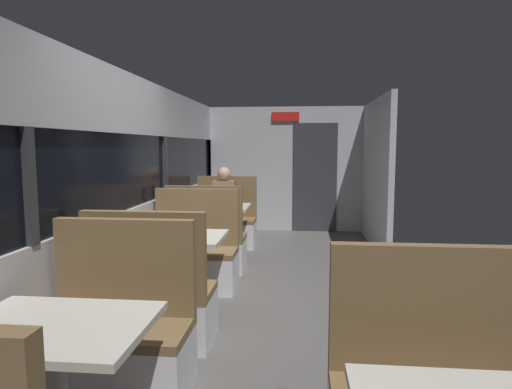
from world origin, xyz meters
TOP-DOWN VIEW (x-y plane):
  - ground_plane at (0.00, 0.00)m, footprint 3.30×9.20m
  - carriage_window_panel_left at (-1.45, 0.00)m, footprint 0.09×8.48m
  - carriage_end_bulkhead at (0.06, 4.19)m, footprint 2.90×0.11m
  - carriage_aisle_panel_right at (1.45, 3.00)m, footprint 0.08×2.40m
  - dining_table_near_window at (-0.89, -2.09)m, footprint 0.90×0.70m
  - bench_near_window_facing_entry at (-0.89, -1.39)m, footprint 0.95×0.50m
  - dining_table_mid_window at (-0.89, -0.01)m, footprint 0.90×0.70m
  - bench_mid_window_facing_end at (-0.89, -0.70)m, footprint 0.95×0.50m
  - bench_mid_window_facing_entry at (-0.89, 0.69)m, footprint 0.95×0.50m
  - dining_table_far_window at (-0.89, 2.08)m, footprint 0.90×0.70m
  - bench_far_window_facing_end at (-0.89, 1.38)m, footprint 0.95×0.50m
  - bench_far_window_facing_entry at (-0.89, 2.78)m, footprint 0.95×0.50m
  - seated_passenger at (-0.89, 2.71)m, footprint 0.47×0.55m
  - coffee_cup_primary at (-0.86, 2.13)m, footprint 0.07×0.07m
  - coffee_cup_secondary at (-0.80, -0.03)m, footprint 0.07×0.07m

SIDE VIEW (x-z plane):
  - ground_plane at x=0.00m, z-range -0.02..0.00m
  - bench_near_window_facing_entry at x=-0.89m, z-range -0.22..0.88m
  - bench_mid_window_facing_end at x=-0.89m, z-range -0.22..0.88m
  - bench_mid_window_facing_entry at x=-0.89m, z-range -0.22..0.88m
  - bench_far_window_facing_end at x=-0.89m, z-range -0.22..0.88m
  - bench_far_window_facing_entry at x=-0.89m, z-range -0.22..0.88m
  - seated_passenger at x=-0.89m, z-range -0.09..1.17m
  - dining_table_near_window at x=-0.89m, z-range 0.27..1.01m
  - dining_table_mid_window at x=-0.89m, z-range 0.27..1.01m
  - dining_table_far_window at x=-0.89m, z-range 0.27..1.01m
  - coffee_cup_primary at x=-0.86m, z-range 0.74..0.83m
  - coffee_cup_secondary at x=-0.80m, z-range 0.74..0.83m
  - carriage_window_panel_left at x=-1.45m, z-range -0.04..2.26m
  - carriage_end_bulkhead at x=0.06m, z-range -0.01..2.29m
  - carriage_aisle_panel_right at x=1.45m, z-range 0.00..2.30m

